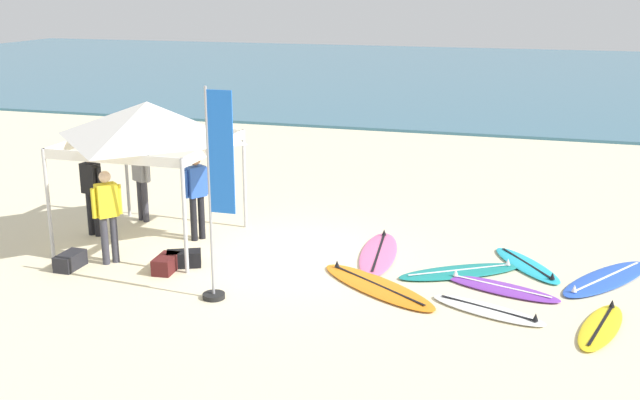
# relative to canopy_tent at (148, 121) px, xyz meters

# --- Properties ---
(ground_plane) EXTENTS (80.00, 80.00, 0.00)m
(ground_plane) POSITION_rel_canopy_tent_xyz_m (2.92, -0.05, -2.39)
(ground_plane) COLOR beige
(sea) EXTENTS (80.00, 36.00, 0.10)m
(sea) POSITION_rel_canopy_tent_xyz_m (2.92, 30.66, -2.34)
(sea) COLOR #386B84
(sea) RESTS_ON ground
(canopy_tent) EXTENTS (2.83, 2.83, 2.75)m
(canopy_tent) POSITION_rel_canopy_tent_xyz_m (0.00, 0.00, 0.00)
(canopy_tent) COLOR #B7B7BC
(canopy_tent) RESTS_ON ground
(surfboard_teal) EXTENTS (2.24, 1.73, 0.19)m
(surfboard_teal) POSITION_rel_canopy_tent_xyz_m (5.93, -0.03, -2.35)
(surfboard_teal) COLOR #19847F
(surfboard_teal) RESTS_ON ground
(surfboard_orange) EXTENTS (2.50, 2.04, 0.19)m
(surfboard_orange) POSITION_rel_canopy_tent_xyz_m (4.69, -1.10, -2.35)
(surfboard_orange) COLOR orange
(surfboard_orange) RESTS_ON ground
(surfboard_white) EXTENTS (1.91, 1.12, 0.19)m
(surfboard_white) POSITION_rel_canopy_tent_xyz_m (6.53, -1.55, -2.35)
(surfboard_white) COLOR white
(surfboard_white) RESTS_ON ground
(surfboard_yellow) EXTENTS (0.95, 1.90, 0.19)m
(surfboard_yellow) POSITION_rel_canopy_tent_xyz_m (8.16, -1.67, -2.35)
(surfboard_yellow) COLOR yellow
(surfboard_yellow) RESTS_ON ground
(surfboard_blue) EXTENTS (1.89, 2.42, 0.19)m
(surfboard_blue) POSITION_rel_canopy_tent_xyz_m (8.35, 0.35, -2.35)
(surfboard_blue) COLOR blue
(surfboard_blue) RESTS_ON ground
(surfboard_cyan) EXTENTS (1.50, 1.88, 0.19)m
(surfboard_cyan) POSITION_rel_canopy_tent_xyz_m (7.03, 0.63, -2.35)
(surfboard_cyan) COLOR #23B2CC
(surfboard_cyan) RESTS_ON ground
(surfboard_pink) EXTENTS (0.92, 2.49, 0.19)m
(surfboard_pink) POSITION_rel_canopy_tent_xyz_m (4.36, 0.49, -2.35)
(surfboard_pink) COLOR pink
(surfboard_pink) RESTS_ON ground
(surfboard_purple) EXTENTS (2.06, 1.13, 0.19)m
(surfboard_purple) POSITION_rel_canopy_tent_xyz_m (6.65, -0.59, -2.35)
(surfboard_purple) COLOR purple
(surfboard_purple) RESTS_ON ground
(person_blue) EXTENTS (0.38, 0.48, 1.71)m
(person_blue) POSITION_rel_canopy_tent_xyz_m (0.76, 0.35, -1.40)
(person_blue) COLOR black
(person_blue) RESTS_ON ground
(person_yellow) EXTENTS (0.40, 0.45, 1.71)m
(person_yellow) POSITION_rel_canopy_tent_xyz_m (-0.18, -1.31, -1.40)
(person_yellow) COLOR #383842
(person_yellow) RESTS_ON ground
(person_grey) EXTENTS (0.49, 0.37, 1.71)m
(person_grey) POSITION_rel_canopy_tent_xyz_m (-0.89, 1.15, -1.40)
(person_grey) COLOR #383842
(person_grey) RESTS_ON ground
(person_black) EXTENTS (0.54, 0.29, 1.71)m
(person_black) POSITION_rel_canopy_tent_xyz_m (-1.34, -0.01, -1.40)
(person_black) COLOR black
(person_black) RESTS_ON ground
(banner_flag) EXTENTS (0.60, 0.36, 3.40)m
(banner_flag) POSITION_rel_canopy_tent_xyz_m (2.38, -2.25, -0.81)
(banner_flag) COLOR #99999E
(banner_flag) RESTS_ON ground
(gear_bag_near_tent) EXTENTS (0.37, 0.62, 0.28)m
(gear_bag_near_tent) POSITION_rel_canopy_tent_xyz_m (0.98, -1.40, -2.25)
(gear_bag_near_tent) COLOR #4C1919
(gear_bag_near_tent) RESTS_ON ground
(gear_bag_by_pole) EXTENTS (0.68, 0.54, 0.28)m
(gear_bag_by_pole) POSITION_rel_canopy_tent_xyz_m (1.16, -1.07, -2.25)
(gear_bag_by_pole) COLOR black
(gear_bag_by_pole) RESTS_ON ground
(gear_bag_on_sand) EXTENTS (0.32, 0.60, 0.28)m
(gear_bag_on_sand) POSITION_rel_canopy_tent_xyz_m (-0.72, -1.75, -2.25)
(gear_bag_on_sand) COLOR #232328
(gear_bag_on_sand) RESTS_ON ground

